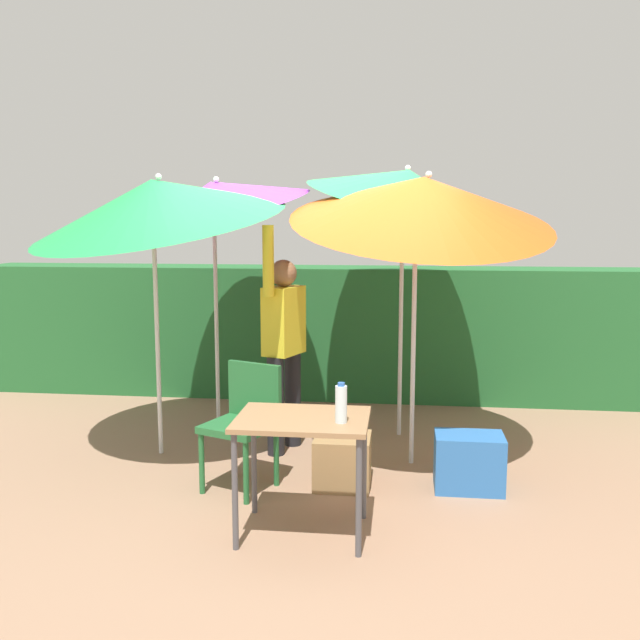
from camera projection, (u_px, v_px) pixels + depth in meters
ground_plane at (316, 460)px, 5.53m from camera, size 24.00×24.00×0.00m
hedge_row at (340, 332)px, 7.53m from camera, size 8.00×0.70×1.42m
umbrella_rainbow at (405, 187)px, 5.92m from camera, size 1.76×1.71×2.65m
umbrella_orange at (422, 200)px, 5.19m from camera, size 2.06×2.03×2.56m
umbrella_yellow at (215, 198)px, 5.97m from camera, size 1.72×1.66×2.56m
umbrella_navy at (156, 202)px, 5.39m from camera, size 2.08×2.04×2.55m
person_vendor at (284, 340)px, 5.67m from camera, size 0.33×0.55×1.88m
chair_plastic at (245, 418)px, 4.93m from camera, size 0.57×0.57×0.89m
cooler_box at (469, 462)px, 4.91m from camera, size 0.48×0.32×0.40m
crate_cardboard at (343, 461)px, 4.98m from camera, size 0.40×0.39×0.37m
folding_table at (303, 431)px, 4.16m from camera, size 0.80×0.60×0.74m
bottle_water at (341, 404)px, 4.02m from camera, size 0.07×0.07×0.24m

